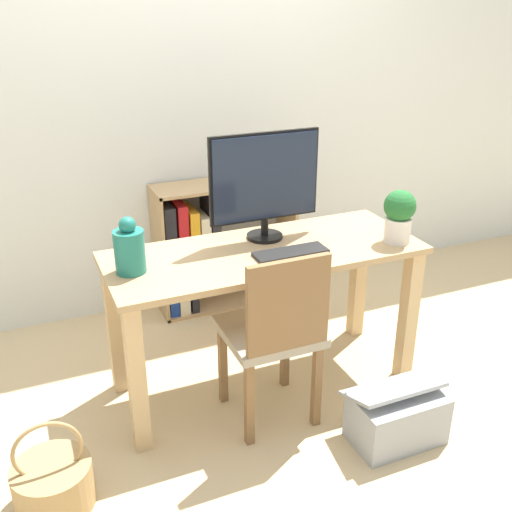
{
  "coord_description": "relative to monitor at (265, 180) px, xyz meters",
  "views": [
    {
      "loc": [
        -1.02,
        -2.29,
        1.81
      ],
      "look_at": [
        0.0,
        0.1,
        0.65
      ],
      "focal_mm": 42.0,
      "sensor_mm": 36.0,
      "label": 1
    }
  ],
  "objects": [
    {
      "name": "storage_box",
      "position": [
        0.3,
        -0.75,
        -0.89
      ],
      "size": [
        0.4,
        0.29,
        0.28
      ],
      "color": "#999EA3",
      "rests_on": "ground_plane"
    },
    {
      "name": "bookshelf",
      "position": [
        -0.08,
        0.75,
        -0.61
      ],
      "size": [
        0.85,
        0.28,
        0.78
      ],
      "color": "tan",
      "rests_on": "ground_plane"
    },
    {
      "name": "basket",
      "position": [
        -1.11,
        -0.54,
        -0.91
      ],
      "size": [
        0.3,
        0.3,
        0.39
      ],
      "color": "tan",
      "rests_on": "ground_plane"
    },
    {
      "name": "potted_plant",
      "position": [
        0.55,
        -0.29,
        -0.15
      ],
      "size": [
        0.15,
        0.15,
        0.25
      ],
      "color": "silver",
      "rests_on": "desk"
    },
    {
      "name": "ground_plane",
      "position": [
        -0.06,
        -0.13,
        -1.01
      ],
      "size": [
        10.0,
        10.0,
        0.0
      ],
      "primitive_type": "plane",
      "color": "#CCB284"
    },
    {
      "name": "vase",
      "position": [
        -0.67,
        -0.13,
        -0.18
      ],
      "size": [
        0.13,
        0.13,
        0.25
      ],
      "color": "#1E7266",
      "rests_on": "desk"
    },
    {
      "name": "keyboard",
      "position": [
        0.03,
        -0.23,
        -0.28
      ],
      "size": [
        0.34,
        0.12,
        0.02
      ],
      "color": "black",
      "rests_on": "desk"
    },
    {
      "name": "chair",
      "position": [
        -0.13,
        -0.42,
        -0.54
      ],
      "size": [
        0.4,
        0.4,
        0.86
      ],
      "rotation": [
        0.0,
        0.0,
        -0.1
      ],
      "color": "#9E937F",
      "rests_on": "ground_plane"
    },
    {
      "name": "wall_back",
      "position": [
        -0.06,
        0.93,
        0.29
      ],
      "size": [
        8.0,
        0.05,
        2.6
      ],
      "color": "silver",
      "rests_on": "ground_plane"
    },
    {
      "name": "monitor",
      "position": [
        0.0,
        0.0,
        0.0
      ],
      "size": [
        0.54,
        0.17,
        0.51
      ],
      "color": "black",
      "rests_on": "desk"
    },
    {
      "name": "desk",
      "position": [
        -0.06,
        -0.13,
        -0.43
      ],
      "size": [
        1.46,
        0.57,
        0.73
      ],
      "color": "tan",
      "rests_on": "ground_plane"
    }
  ]
}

